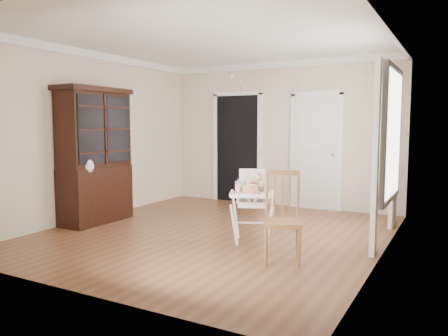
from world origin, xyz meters
The scene contains 16 objects.
floor centered at (0.00, 0.00, 0.00)m, with size 5.00×5.00×0.00m, color brown.
ceiling centered at (0.00, 0.00, 2.70)m, with size 5.00×5.00×0.00m, color white.
wall_back centered at (0.00, 2.50, 1.35)m, with size 4.50×4.50×0.00m, color beige.
wall_left centered at (-2.25, 0.00, 1.35)m, with size 5.00×5.00×0.00m, color beige.
wall_right centered at (2.25, 0.00, 1.35)m, with size 5.00×5.00×0.00m, color beige.
crown_molding centered at (0.00, 0.00, 2.64)m, with size 4.50×5.00×0.12m, color white, non-canonical shape.
doorway centered at (-0.90, 2.48, 1.11)m, with size 1.06×0.05×2.22m.
closet_door centered at (0.70, 2.48, 1.02)m, with size 0.96×0.09×2.13m.
window_right centered at (2.18, 0.80, 1.29)m, with size 0.13×1.84×2.30m.
high_chair centered at (0.66, -0.16, 0.60)m, with size 0.77×0.84×0.96m.
baby centered at (0.65, -0.13, 0.72)m, with size 0.31×0.22×0.40m.
cake centered at (0.73, -0.37, 0.73)m, with size 0.25×0.25×0.11m.
sippy_cup centered at (0.53, -0.32, 0.74)m, with size 0.07×0.07×0.18m.
china_cabinet centered at (-1.99, -0.26, 1.05)m, with size 0.55×1.24×2.10m.
dining_chair centered at (1.30, -0.73, 0.47)m, with size 0.54×0.54×1.01m.
streamer centered at (-0.37, 1.28, 2.34)m, with size 0.03×0.50×0.02m, color pink, non-canonical shape.
Camera 1 is at (3.02, -5.24, 1.52)m, focal length 35.00 mm.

